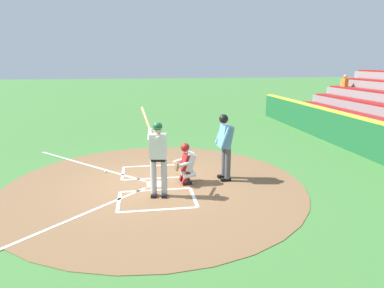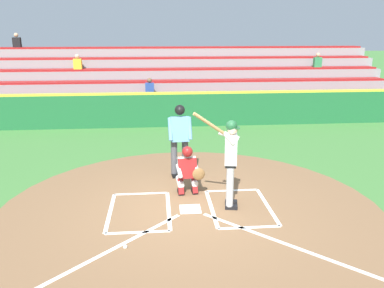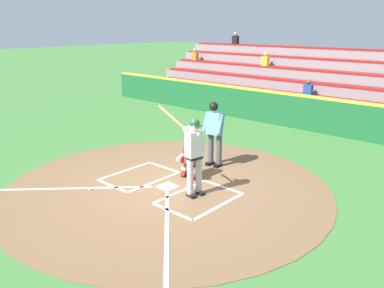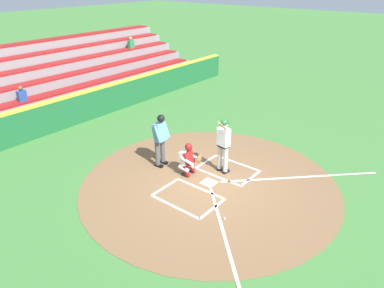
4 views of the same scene
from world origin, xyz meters
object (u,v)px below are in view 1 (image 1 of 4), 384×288
(catcher, at_px, (186,163))
(baseball, at_px, (105,171))
(plate_umpire, at_px, (225,143))
(batter, at_px, (158,153))

(catcher, distance_m, baseball, 2.66)
(catcher, xyz_separation_m, plate_umpire, (0.12, -1.10, 0.49))
(plate_umpire, height_order, baseball, plate_umpire)
(batter, bearing_deg, catcher, -44.36)
(catcher, xyz_separation_m, baseball, (1.26, 2.28, -0.55))
(catcher, relative_size, baseball, 15.27)
(batter, height_order, catcher, batter)
(batter, xyz_separation_m, baseball, (2.07, 1.49, -1.06))
(plate_umpire, bearing_deg, batter, 115.98)
(batter, relative_size, baseball, 28.76)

